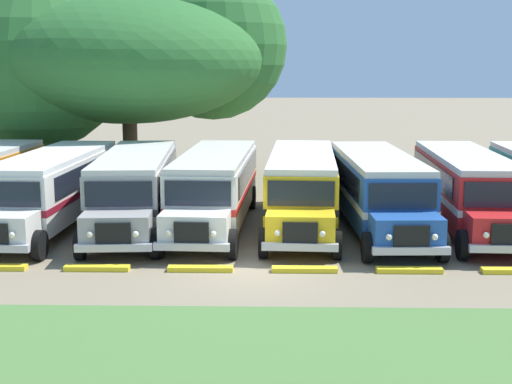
{
  "coord_description": "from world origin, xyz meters",
  "views": [
    {
      "loc": [
        0.6,
        -21.26,
        6.28
      ],
      "look_at": [
        0.0,
        4.54,
        1.6
      ],
      "focal_mm": 50.09,
      "sensor_mm": 36.0,
      "label": 1
    }
  ],
  "objects": [
    {
      "name": "curb_wheelstop_4",
      "position": [
        1.59,
        -0.26,
        0.07
      ],
      "size": [
        2.0,
        0.36,
        0.15
      ],
      "primitive_type": "cube",
      "color": "yellow",
      "rests_on": "ground_plane"
    },
    {
      "name": "curb_wheelstop_3",
      "position": [
        -1.59,
        -0.26,
        0.07
      ],
      "size": [
        2.0,
        0.36,
        0.15
      ],
      "primitive_type": "cube",
      "color": "yellow",
      "rests_on": "ground_plane"
    },
    {
      "name": "parked_bus_slot_1",
      "position": [
        -7.89,
        5.76,
        1.58
      ],
      "size": [
        3.05,
        10.89,
        2.82
      ],
      "rotation": [
        0.0,
        0.0,
        -1.61
      ],
      "color": "silver",
      "rests_on": "ground_plane"
    },
    {
      "name": "foreground_grass_strip",
      "position": [
        0.0,
        -7.55,
        0.0
      ],
      "size": [
        80.0,
        8.19,
        0.01
      ],
      "primitive_type": "cube",
      "color": "#4C7538",
      "rests_on": "ground_plane"
    },
    {
      "name": "broad_shade_tree",
      "position": [
        -7.01,
        16.64,
        6.69
      ],
      "size": [
        16.67,
        14.54,
        11.43
      ],
      "color": "brown",
      "rests_on": "ground_plane"
    },
    {
      "name": "curb_wheelstop_2",
      "position": [
        -4.78,
        -0.26,
        0.07
      ],
      "size": [
        2.0,
        0.36,
        0.15
      ],
      "primitive_type": "cube",
      "color": "yellow",
      "rests_on": "ground_plane"
    },
    {
      "name": "parked_bus_slot_4",
      "position": [
        1.75,
        6.13,
        1.58
      ],
      "size": [
        3.13,
        10.9,
        2.82
      ],
      "rotation": [
        0.0,
        0.0,
        -1.62
      ],
      "color": "yellow",
      "rests_on": "ground_plane"
    },
    {
      "name": "parked_bus_slot_5",
      "position": [
        4.64,
        5.76,
        1.58
      ],
      "size": [
        3.03,
        10.89,
        2.82
      ],
      "rotation": [
        0.0,
        0.0,
        -1.53
      ],
      "color": "#23519E",
      "rests_on": "ground_plane"
    },
    {
      "name": "parked_bus_slot_3",
      "position": [
        -1.64,
        6.06,
        1.58
      ],
      "size": [
        3.12,
        10.9,
        2.82
      ],
      "rotation": [
        0.0,
        0.0,
        -1.62
      ],
      "color": "silver",
      "rests_on": "ground_plane"
    },
    {
      "name": "curb_wheelstop_5",
      "position": [
        4.78,
        -0.26,
        0.07
      ],
      "size": [
        2.0,
        0.36,
        0.15
      ],
      "primitive_type": "cube",
      "color": "yellow",
      "rests_on": "ground_plane"
    },
    {
      "name": "ground_plane",
      "position": [
        0.0,
        0.0,
        0.0
      ],
      "size": [
        220.0,
        220.0,
        0.0
      ],
      "primitive_type": "plane",
      "color": "#84755B"
    },
    {
      "name": "parked_bus_slot_6",
      "position": [
        8.11,
        6.04,
        1.58
      ],
      "size": [
        3.0,
        10.88,
        2.82
      ],
      "rotation": [
        0.0,
        0.0,
        -1.61
      ],
      "color": "red",
      "rests_on": "ground_plane"
    },
    {
      "name": "parked_bus_slot_2",
      "position": [
        -4.72,
        5.89,
        1.58
      ],
      "size": [
        3.29,
        10.93,
        2.82
      ],
      "rotation": [
        0.0,
        0.0,
        -1.5
      ],
      "color": "#9E9993",
      "rests_on": "ground_plane"
    }
  ]
}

